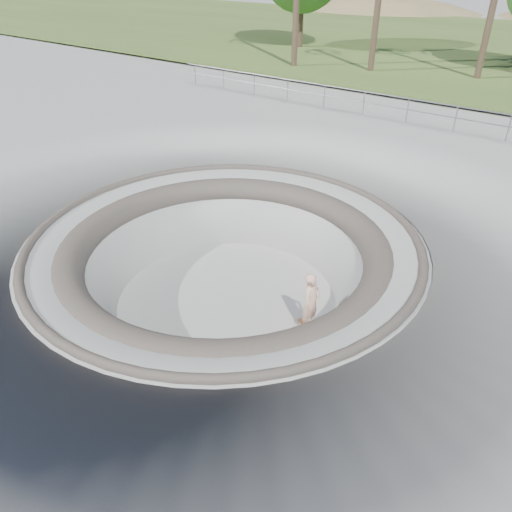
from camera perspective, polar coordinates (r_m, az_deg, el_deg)
name	(u,v)px	position (r m, az deg, el deg)	size (l,w,h in m)	color
ground	(225,239)	(13.03, -3.58, 2.00)	(180.00, 180.00, 0.00)	#9A9995
skate_bowl	(227,295)	(14.02, -3.33, -4.51)	(14.00, 14.00, 4.10)	#9A9995
safety_railing	(407,110)	(22.62, 16.92, 15.64)	(25.00, 0.06, 1.03)	gray
skateboard	(309,328)	(12.97, 6.10, -8.15)	(0.85, 0.55, 0.09)	brown
skater	(311,302)	(12.47, 6.31, -5.27)	(0.58, 0.38, 1.59)	#E4AD93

